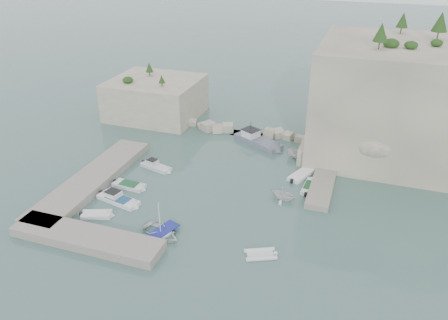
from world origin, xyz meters
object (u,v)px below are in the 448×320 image
(motorboat_a, at_px, (156,169))
(tender_east_b, at_px, (310,189))
(motorboat_d, at_px, (119,202))
(rowboat, at_px, (161,235))
(motorboat_e, at_px, (97,216))
(tender_east_d, at_px, (301,159))
(work_boat, at_px, (258,144))
(motorboat_c, at_px, (129,187))
(tender_east_a, at_px, (283,199))
(tender_east_c, at_px, (302,176))
(inflatable_dinghy, at_px, (260,256))

(motorboat_a, xyz_separation_m, tender_east_b, (22.41, 1.59, 0.00))
(motorboat_d, distance_m, rowboat, 9.57)
(motorboat_e, xyz_separation_m, tender_east_b, (23.74, 15.07, 0.00))
(rowboat, bearing_deg, tender_east_d, -5.77)
(motorboat_d, bearing_deg, tender_east_d, 56.53)
(rowboat, xyz_separation_m, work_boat, (4.27, 27.50, 0.00))
(motorboat_c, distance_m, rowboat, 12.19)
(work_boat, bearing_deg, motorboat_e, -88.54)
(tender_east_b, xyz_separation_m, tender_east_d, (-2.62, 8.28, 0.00))
(motorboat_d, distance_m, motorboat_c, 3.72)
(tender_east_a, bearing_deg, motorboat_a, 96.40)
(motorboat_e, distance_m, rowboat, 9.18)
(motorboat_a, distance_m, tender_east_d, 22.12)
(tender_east_b, bearing_deg, motorboat_a, 98.38)
(motorboat_c, height_order, tender_east_d, tender_east_d)
(tender_east_d, bearing_deg, rowboat, 155.27)
(tender_east_a, relative_size, tender_east_c, 0.63)
(motorboat_e, bearing_deg, tender_east_b, 11.76)
(motorboat_a, bearing_deg, motorboat_d, -77.75)
(work_boat, bearing_deg, inflatable_dinghy, -46.47)
(tender_east_b, xyz_separation_m, work_boat, (-10.33, 11.56, 0.00))
(rowboat, height_order, tender_east_c, rowboat)
(motorboat_e, height_order, motorboat_d, motorboat_d)
(motorboat_a, bearing_deg, inflatable_dinghy, -20.33)
(motorboat_e, bearing_deg, inflatable_dinghy, -22.40)
(motorboat_e, relative_size, rowboat, 0.76)
(inflatable_dinghy, bearing_deg, tender_east_b, 54.89)
(motorboat_e, bearing_deg, tender_east_d, 27.22)
(motorboat_a, height_order, motorboat_d, same)
(motorboat_a, height_order, inflatable_dinghy, motorboat_a)
(rowboat, height_order, tender_east_b, rowboat)
(motorboat_c, relative_size, tender_east_a, 1.40)
(rowboat, bearing_deg, motorboat_e, 105.10)
(motorboat_a, height_order, rowboat, motorboat_a)
(motorboat_d, xyz_separation_m, work_boat, (12.63, 22.84, 0.00))
(motorboat_a, distance_m, motorboat_d, 9.70)
(inflatable_dinghy, distance_m, tender_east_b, 15.97)
(motorboat_d, height_order, inflatable_dinghy, motorboat_d)
(inflatable_dinghy, distance_m, tender_east_c, 18.89)
(motorboat_c, height_order, tender_east_b, same)
(inflatable_dinghy, xyz_separation_m, work_boat, (-7.48, 27.27, 0.00))
(rowboat, distance_m, tender_east_d, 27.03)
(rowboat, xyz_separation_m, tender_east_a, (11.72, 12.13, 0.00))
(work_boat, bearing_deg, tender_east_a, -35.96)
(rowboat, distance_m, work_boat, 27.83)
(motorboat_d, xyz_separation_m, tender_east_b, (22.96, 11.28, 0.00))
(inflatable_dinghy, bearing_deg, tender_east_c, 61.37)
(rowboat, relative_size, inflatable_dinghy, 1.40)
(tender_east_b, bearing_deg, tender_east_c, 31.26)
(motorboat_a, bearing_deg, motorboat_e, -80.15)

